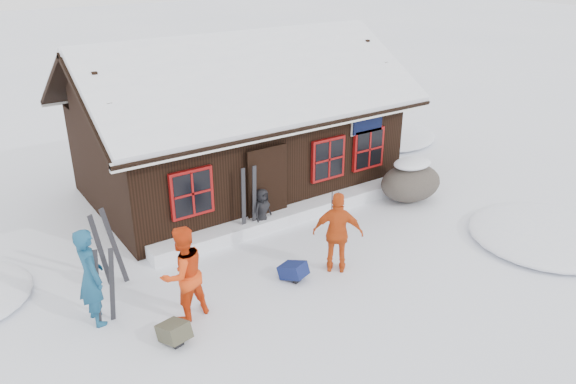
% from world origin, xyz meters
% --- Properties ---
extents(ground, '(120.00, 120.00, 0.00)m').
position_xyz_m(ground, '(0.00, 0.00, 0.00)').
color(ground, white).
rests_on(ground, ground).
extents(mountain_hut, '(8.90, 6.09, 4.42)m').
position_xyz_m(mountain_hut, '(1.50, 4.98, 1.58)').
color(mountain_hut, black).
rests_on(mountain_hut, ground).
extents(snow_drift, '(7.60, 0.60, 0.35)m').
position_xyz_m(snow_drift, '(1.50, 2.25, 0.17)').
color(snow_drift, white).
rests_on(snow_drift, ground).
extents(snow_mounds, '(20.60, 13.20, 0.48)m').
position_xyz_m(snow_mounds, '(1.65, 1.86, 0.00)').
color(snow_mounds, white).
rests_on(snow_mounds, ground).
extents(skier_teal, '(0.51, 0.74, 1.94)m').
position_xyz_m(skier_teal, '(-3.89, 0.84, 0.97)').
color(skier_teal, navy).
rests_on(skier_teal, ground).
extents(skier_orange_left, '(1.03, 0.86, 1.89)m').
position_xyz_m(skier_orange_left, '(-2.44, 0.03, 0.94)').
color(skier_orange_left, red).
rests_on(skier_orange_left, ground).
extents(skier_orange_right, '(1.10, 1.05, 1.83)m').
position_xyz_m(skier_orange_right, '(0.96, -0.28, 0.91)').
color(skier_orange_right, '#CD4815').
rests_on(skier_orange_right, ground).
extents(skier_crouched, '(0.63, 0.51, 1.11)m').
position_xyz_m(skier_crouched, '(0.61, 2.20, 0.55)').
color(skier_crouched, black).
rests_on(skier_crouched, ground).
extents(boulder, '(1.81, 1.36, 1.06)m').
position_xyz_m(boulder, '(4.96, 1.49, 0.54)').
color(boulder, '#554D44').
rests_on(boulder, ground).
extents(ski_pair_left, '(0.48, 0.14, 1.60)m').
position_xyz_m(ski_pair_left, '(-3.71, 0.69, 0.75)').
color(ski_pair_left, black).
rests_on(ski_pair_left, ground).
extents(ski_pair_mid, '(0.67, 0.22, 1.79)m').
position_xyz_m(ski_pair_mid, '(-3.26, 1.88, 0.85)').
color(ski_pair_mid, black).
rests_on(ski_pair_mid, ground).
extents(ski_pair_right, '(0.44, 0.05, 1.81)m').
position_xyz_m(ski_pair_right, '(0.24, 2.20, 0.85)').
color(ski_pair_right, black).
rests_on(ski_pair_right, ground).
extents(ski_poles, '(0.22, 0.11, 1.22)m').
position_xyz_m(ski_poles, '(1.84, 0.95, 0.57)').
color(ski_poles, black).
rests_on(ski_poles, ground).
extents(backpack_blue, '(0.56, 0.64, 0.29)m').
position_xyz_m(backpack_blue, '(-0.03, -0.06, 0.15)').
color(backpack_blue, '#121C4F').
rests_on(backpack_blue, ground).
extents(backpack_olive, '(0.52, 0.63, 0.30)m').
position_xyz_m(backpack_olive, '(-2.94, -0.55, 0.15)').
color(backpack_olive, '#42402F').
rests_on(backpack_olive, ground).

